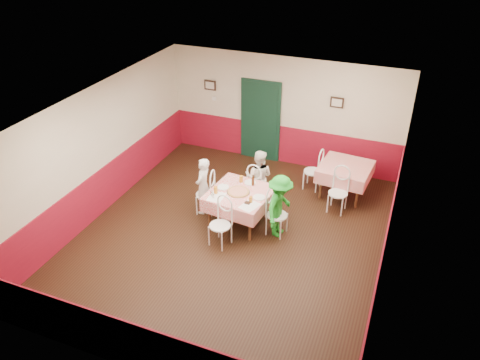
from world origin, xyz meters
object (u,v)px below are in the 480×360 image
at_px(chair_far, 258,186).
at_px(glass_c, 241,179).
at_px(second_table, 344,180).
at_px(chair_left, 205,194).
at_px(chair_second_a, 313,171).
at_px(pizza, 238,192).
at_px(main_table, 240,207).
at_px(beer_bottle, 253,181).
at_px(glass_a, 216,190).
at_px(diner_far, 259,177).
at_px(diner_right, 280,206).
at_px(chair_near, 220,226).
at_px(chair_second_b, 338,193).
at_px(chair_right, 277,215).
at_px(glass_b, 251,200).
at_px(wallet, 248,203).
at_px(diner_left, 203,186).

relative_size(chair_far, glass_c, 6.12).
bearing_deg(second_table, chair_left, -145.35).
xyz_separation_m(chair_second_a, pizza, (-1.11, -1.96, 0.32)).
distance_m(main_table, beer_bottle, 0.63).
height_order(chair_left, chair_far, same).
bearing_deg(pizza, chair_far, 82.22).
height_order(main_table, glass_a, glass_a).
xyz_separation_m(diner_far, diner_right, (0.80, -0.99, 0.03)).
xyz_separation_m(chair_near, beer_bottle, (0.24, 1.20, 0.42)).
xyz_separation_m(chair_second_b, pizza, (-1.86, -1.21, 0.32)).
distance_m(chair_right, glass_c, 1.15).
xyz_separation_m(chair_far, glass_b, (0.25, -1.12, 0.37)).
bearing_deg(diner_far, diner_right, 123.02).
relative_size(glass_a, diner_right, 0.11).
xyz_separation_m(second_table, chair_left, (-2.68, -1.85, 0.08)).
relative_size(second_table, glass_b, 8.84).
relative_size(chair_far, chair_near, 1.00).
bearing_deg(main_table, wallet, -48.76).
relative_size(pizza, wallet, 4.09).
distance_m(beer_bottle, diner_far, 0.58).
bearing_deg(chair_second_b, glass_b, -130.45).
xyz_separation_m(chair_second_b, beer_bottle, (-1.68, -0.83, 0.42)).
bearing_deg(chair_far, chair_right, 137.75).
xyz_separation_m(chair_right, glass_c, (-0.97, 0.48, 0.38)).
bearing_deg(chair_right, glass_c, 71.03).
height_order(chair_second_a, glass_c, glass_c).
xyz_separation_m(pizza, diner_right, (0.92, -0.07, -0.09)).
bearing_deg(diner_right, pizza, 90.66).
relative_size(chair_near, wallet, 8.18).
xyz_separation_m(chair_left, chair_far, (0.93, 0.76, 0.00)).
bearing_deg(chair_far, pizza, 90.97).
distance_m(chair_far, diner_right, 1.26).
bearing_deg(main_table, glass_c, 108.23).
height_order(main_table, chair_far, chair_far).
bearing_deg(diner_left, wallet, 69.20).
distance_m(chair_left, diner_far, 1.25).
bearing_deg(diner_far, chair_near, 78.02).
distance_m(chair_right, diner_far, 1.25).
xyz_separation_m(chair_right, diner_right, (0.05, -0.01, 0.23)).
xyz_separation_m(chair_second_b, diner_far, (-1.74, -0.29, 0.20)).
distance_m(chair_second_a, wallet, 2.43).
relative_size(second_table, diner_far, 0.86).
bearing_deg(glass_b, chair_second_a, 71.48).
distance_m(second_table, chair_left, 3.26).
distance_m(chair_right, chair_second_b, 1.61).
bearing_deg(chair_left, wallet, 60.62).
xyz_separation_m(beer_bottle, diner_right, (0.74, -0.45, -0.19)).
relative_size(chair_left, glass_a, 5.99).
bearing_deg(beer_bottle, glass_c, 173.65).
bearing_deg(chair_left, chair_second_a, 124.87).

